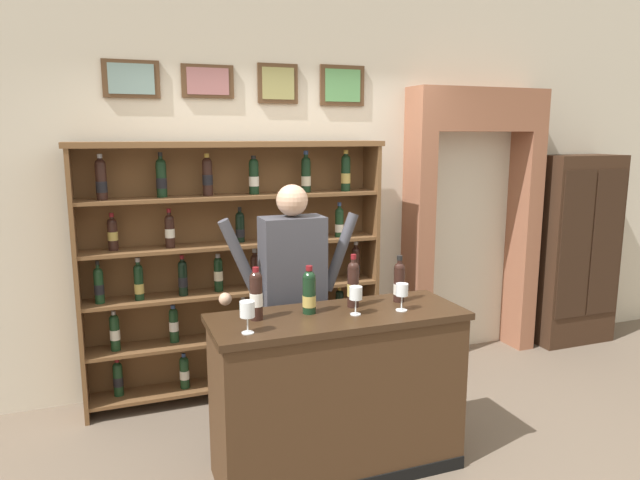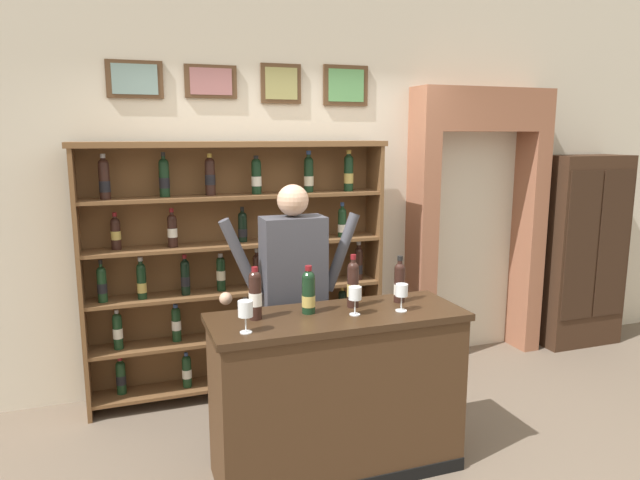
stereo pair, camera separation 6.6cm
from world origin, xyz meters
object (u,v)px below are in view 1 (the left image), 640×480
wine_glass_spare (402,291)px  tasting_bottle_super_tuscan (353,283)px  tasting_bottle_grappa (256,294)px  wine_glass_center (356,295)px  tasting_counter (338,393)px  side_cabinet (575,250)px  wine_glass_left (247,310)px  shopkeeper (293,285)px  tasting_bottle_vin_santo (399,281)px  wine_shelf (235,262)px  tasting_bottle_brunello (309,292)px

wine_glass_spare → tasting_bottle_super_tuscan: bearing=143.9°
tasting_bottle_grappa → wine_glass_center: (0.55, -0.11, -0.03)m
tasting_counter → wine_glass_center: 0.62m
side_cabinet → wine_glass_left: bearing=-158.4°
tasting_bottle_super_tuscan → wine_glass_spare: (0.23, -0.17, -0.03)m
shopkeeper → tasting_bottle_vin_santo: (0.55, -0.41, 0.07)m
tasting_bottle_grappa → tasting_bottle_vin_santo: tasting_bottle_grappa is taller
wine_shelf → tasting_counter: 1.42m
wine_glass_spare → wine_glass_left: bearing=-176.1°
side_cabinet → tasting_bottle_vin_santo: side_cabinet is taller
wine_shelf → tasting_counter: (0.32, -1.27, -0.55)m
wine_glass_center → wine_glass_left: (-0.65, -0.09, 0.01)m
wine_glass_spare → wine_glass_left: (-0.93, -0.06, 0.01)m
tasting_counter → side_cabinet: bearing=23.0°
side_cabinet → wine_glass_left: 3.80m
tasting_bottle_grappa → wine_glass_left: 0.23m
wine_shelf → wine_glass_left: bearing=-99.9°
wine_shelf → tasting_bottle_grappa: size_ratio=7.70×
side_cabinet → tasting_bottle_super_tuscan: size_ratio=5.65×
tasting_bottle_vin_santo → tasting_bottle_brunello: bearing=-177.4°
tasting_counter → shopkeeper: (-0.11, 0.50, 0.55)m
tasting_bottle_vin_santo → wine_shelf: bearing=122.8°
side_cabinet → wine_glass_spare: side_cabinet is taller
tasting_counter → tasting_bottle_grappa: tasting_bottle_grappa is taller
wine_shelf → wine_glass_spare: wine_shelf is taller
tasting_bottle_grappa → tasting_bottle_brunello: bearing=1.2°
shopkeeper → wine_glass_left: size_ratio=9.85×
tasting_bottle_brunello → tasting_bottle_super_tuscan: size_ratio=0.88×
tasting_bottle_brunello → wine_glass_spare: (0.52, -0.14, -0.01)m
tasting_counter → shopkeeper: 0.75m
wine_shelf → tasting_bottle_grappa: 1.22m
shopkeeper → tasting_bottle_brunello: 0.44m
wine_shelf → tasting_bottle_super_tuscan: bearing=-69.0°
tasting_bottle_grappa → tasting_bottle_brunello: 0.31m
wine_shelf → tasting_bottle_brunello: wine_shelf is taller
tasting_counter → wine_glass_spare: wine_glass_spare is taller
wine_glass_spare → wine_glass_center: bearing=175.1°
wine_glass_spare → wine_shelf: bearing=116.9°
tasting_bottle_super_tuscan → shopkeeper: bearing=120.9°
wine_glass_spare → side_cabinet: bearing=27.2°
wine_shelf → wine_glass_center: wine_shelf is taller
side_cabinet → wine_glass_spare: size_ratio=11.12×
wine_shelf → wine_glass_center: bearing=-73.1°
wine_glass_center → wine_glass_left: 0.66m
wine_shelf → wine_glass_center: (0.40, -1.32, 0.06)m
side_cabinet → shopkeeper: side_cabinet is taller
tasting_bottle_grappa → side_cabinet: bearing=19.3°
tasting_counter → tasting_bottle_super_tuscan: (0.13, 0.10, 0.63)m
shopkeeper → tasting_bottle_brunello: (-0.04, -0.44, 0.07)m
shopkeeper → wine_glass_spare: shopkeeper is taller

